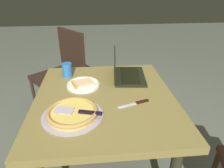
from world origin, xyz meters
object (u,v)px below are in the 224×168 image
object	(u,v)px
pizza_plate	(83,84)
chair_far	(63,69)
pizza_tray	(72,113)
table_knife	(137,103)
dining_table	(105,107)
laptop	(125,73)
drink_cup	(67,70)

from	to	relation	value
pizza_plate	chair_far	bearing A→B (deg)	18.44
pizza_tray	table_knife	xyz separation A→B (m)	(0.09, -0.39, -0.02)
dining_table	laptop	world-z (taller)	laptop
table_knife	chair_far	bearing A→B (deg)	30.16
pizza_plate	chair_far	xyz separation A→B (m)	(0.75, 0.25, -0.19)
chair_far	laptop	bearing A→B (deg)	-137.74
laptop	pizza_plate	bearing A→B (deg)	109.28
dining_table	drink_cup	size ratio (longest dim) A/B	9.29
laptop	pizza_plate	distance (m)	0.35
dining_table	pizza_plate	xyz separation A→B (m)	(0.15, 0.15, 0.11)
pizza_plate	pizza_tray	world-z (taller)	pizza_tray
laptop	chair_far	bearing A→B (deg)	42.26
dining_table	table_knife	xyz separation A→B (m)	(-0.11, -0.19, 0.10)
dining_table	laptop	size ratio (longest dim) A/B	2.77
pizza_plate	laptop	bearing A→B (deg)	-70.72
dining_table	laptop	bearing A→B (deg)	-33.83
chair_far	dining_table	bearing A→B (deg)	-156.17
pizza_tray	table_knife	bearing A→B (deg)	-76.83
dining_table	pizza_tray	size ratio (longest dim) A/B	2.94
drink_cup	pizza_tray	bearing A→B (deg)	-171.44
pizza_tray	table_knife	distance (m)	0.40
pizza_plate	table_knife	size ratio (longest dim) A/B	1.14
table_knife	drink_cup	xyz separation A→B (m)	(0.44, 0.47, 0.05)
dining_table	pizza_plate	size ratio (longest dim) A/B	4.30
pizza_plate	pizza_tray	xyz separation A→B (m)	(-0.36, 0.05, 0.01)
laptop	drink_cup	size ratio (longest dim) A/B	3.35
dining_table	chair_far	world-z (taller)	chair_far
dining_table	laptop	distance (m)	0.35
dining_table	table_knife	distance (m)	0.24
table_knife	pizza_tray	bearing A→B (deg)	103.17
pizza_tray	drink_cup	distance (m)	0.54
pizza_tray	dining_table	bearing A→B (deg)	-43.56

